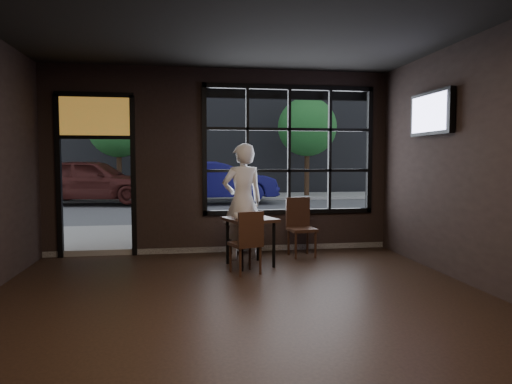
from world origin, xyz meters
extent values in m
cube|color=black|center=(0.00, 0.00, -0.01)|extent=(6.00, 7.00, 0.02)
cube|color=black|center=(1.20, 3.50, 1.80)|extent=(3.06, 0.12, 2.28)
cube|color=orange|center=(-2.10, 3.50, 2.35)|extent=(1.20, 0.06, 0.70)
cube|color=#545456|center=(0.00, 24.00, -0.02)|extent=(60.00, 41.00, 0.04)
cube|color=#5B5956|center=(0.00, 23.00, 7.50)|extent=(28.00, 12.00, 15.00)
cube|color=black|center=(0.34, 2.41, 0.37)|extent=(0.86, 0.86, 0.74)
cube|color=black|center=(0.21, 1.95, 0.45)|extent=(0.50, 0.50, 0.91)
cube|color=black|center=(1.30, 2.93, 0.49)|extent=(0.48, 0.48, 0.99)
imported|color=white|center=(0.29, 2.96, 0.95)|extent=(0.77, 0.59, 1.89)
imported|color=silver|center=(0.13, 2.26, 0.79)|extent=(0.15, 0.15, 0.10)
cube|color=black|center=(2.93, 1.79, 2.30)|extent=(0.12, 1.08, 0.63)
imported|color=#100E4D|center=(0.48, 12.32, 0.84)|extent=(4.61, 2.06, 1.47)
imported|color=#411714|center=(-3.93, 12.74, 0.89)|extent=(4.90, 2.64, 1.58)
cylinder|color=#332114|center=(-3.26, 14.68, 1.12)|extent=(0.20, 0.20, 2.24)
sphere|color=#276E2D|center=(-3.26, 14.68, 2.95)|extent=(2.45, 2.45, 2.45)
cylinder|color=#332114|center=(4.59, 14.72, 1.16)|extent=(0.21, 0.21, 2.31)
sphere|color=#31601F|center=(4.59, 14.72, 3.05)|extent=(2.53, 2.53, 2.53)
camera|label=1|loc=(-0.64, -4.44, 1.62)|focal=32.00mm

